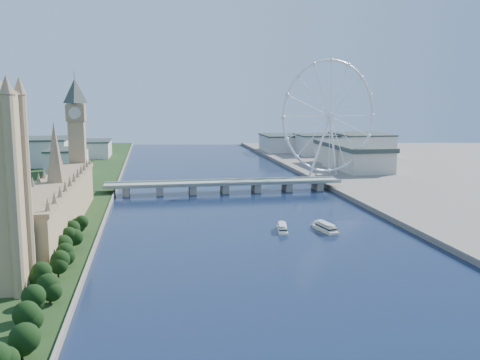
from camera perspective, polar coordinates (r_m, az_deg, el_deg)
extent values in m
plane|color=#16233F|center=(217.34, 9.65, -15.15)|extent=(2000.00, 2000.00, 0.00)
cube|color=tan|center=(369.18, -18.85, -2.72)|extent=(24.00, 200.00, 28.00)
cone|color=#937A59|center=(363.99, -19.13, 2.85)|extent=(12.00, 12.00, 40.00)
cube|color=tan|center=(471.27, -16.93, 2.99)|extent=(13.00, 13.00, 80.00)
cube|color=#937A59|center=(469.30, -17.10, 6.88)|extent=(15.00, 15.00, 14.00)
pyramid|color=#2D3833|center=(469.37, -17.26, 10.29)|extent=(20.02, 20.02, 20.00)
cube|color=gray|center=(498.10, -1.66, -0.34)|extent=(220.00, 22.00, 2.00)
cube|color=gray|center=(494.89, -12.04, -1.15)|extent=(6.00, 20.00, 7.50)
cube|color=gray|center=(494.41, -8.56, -1.06)|extent=(6.00, 20.00, 7.50)
cube|color=gray|center=(495.74, -5.09, -0.97)|extent=(6.00, 20.00, 7.50)
cube|color=gray|center=(498.88, -1.66, -0.88)|extent=(6.00, 20.00, 7.50)
cube|color=gray|center=(503.79, 1.73, -0.78)|extent=(6.00, 20.00, 7.50)
cube|color=gray|center=(510.42, 5.03, -0.69)|extent=(6.00, 20.00, 7.50)
cube|color=gray|center=(518.70, 8.24, -0.59)|extent=(6.00, 20.00, 7.50)
torus|color=silver|center=(573.84, 9.58, 6.73)|extent=(113.60, 39.12, 118.60)
cylinder|color=silver|center=(573.84, 9.58, 6.73)|extent=(7.25, 6.61, 6.00)
cube|color=gray|center=(588.02, 8.83, 0.53)|extent=(14.00, 10.00, 2.00)
cube|color=beige|center=(628.24, -17.97, 1.83)|extent=(40.00, 60.00, 26.00)
cube|color=beige|center=(722.83, -20.09, 2.83)|extent=(60.00, 80.00, 32.00)
cube|color=beige|center=(794.95, -15.49, 3.18)|extent=(50.00, 70.00, 22.00)
cube|color=beige|center=(809.05, 8.32, 3.72)|extent=(60.00, 60.00, 28.00)
cube|color=beige|center=(810.79, 12.80, 3.67)|extent=(70.00, 90.00, 30.00)
cube|color=beige|center=(855.77, 4.53, 3.92)|extent=(60.00, 80.00, 24.00)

